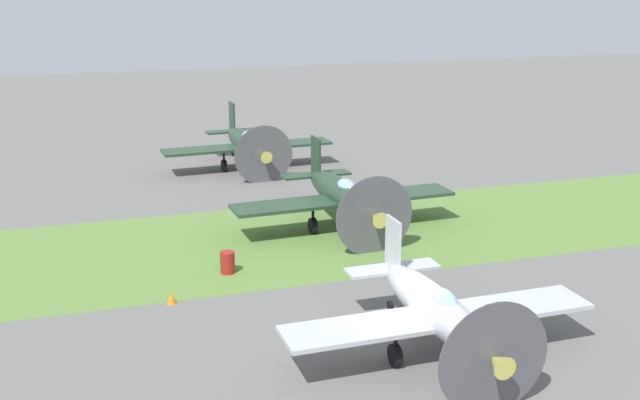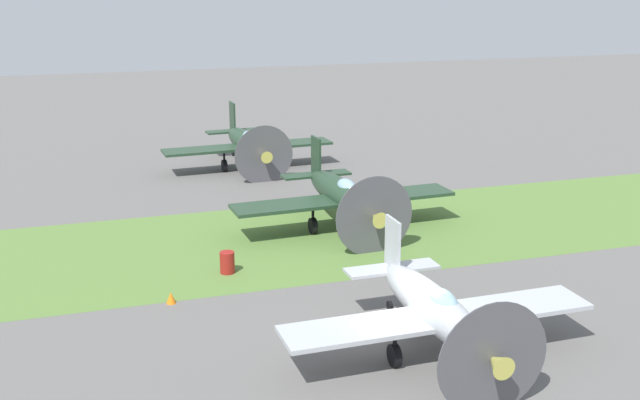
{
  "view_description": "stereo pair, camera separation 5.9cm",
  "coord_description": "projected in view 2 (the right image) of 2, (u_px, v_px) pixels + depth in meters",
  "views": [
    {
      "loc": [
        9.5,
        21.08,
        11.67
      ],
      "look_at": [
        -1.21,
        -12.61,
        1.42
      ],
      "focal_mm": 43.57,
      "sensor_mm": 36.0,
      "label": 1
    },
    {
      "loc": [
        9.45,
        21.09,
        11.67
      ],
      "look_at": [
        -1.21,
        -12.61,
        1.42
      ],
      "focal_mm": 43.57,
      "sensor_mm": 36.0,
      "label": 2
    }
  ],
  "objects": [
    {
      "name": "grass_verge",
      "position": [
        302.0,
        238.0,
        35.8
      ],
      "size": [
        120.0,
        11.0,
        0.01
      ],
      "primitive_type": "cube",
      "color": "#567A38",
      "rests_on": "ground"
    },
    {
      "name": "ground_plane",
      "position": [
        401.0,
        347.0,
        25.3
      ],
      "size": [
        160.0,
        160.0,
        0.0
      ],
      "primitive_type": "plane",
      "color": "#605E5B"
    },
    {
      "name": "fuel_drum",
      "position": [
        227.0,
        262.0,
        31.52
      ],
      "size": [
        0.6,
        0.6,
        0.9
      ],
      "primitive_type": "cylinder",
      "color": "maroon",
      "rests_on": "ground"
    },
    {
      "name": "airplane_trail",
      "position": [
        247.0,
        143.0,
        48.43
      ],
      "size": [
        10.68,
        8.45,
        3.81
      ],
      "rotation": [
        0.0,
        0.0,
        0.05
      ],
      "color": "#233D28",
      "rests_on": "ground"
    },
    {
      "name": "airplane_wingman",
      "position": [
        342.0,
        195.0,
        36.91
      ],
      "size": [
        10.91,
        8.64,
        3.89
      ],
      "rotation": [
        0.0,
        0.0,
        0.05
      ],
      "color": "#233D28",
      "rests_on": "ground"
    },
    {
      "name": "runway_marker_cone",
      "position": [
        171.0,
        298.0,
        28.66
      ],
      "size": [
        0.36,
        0.36,
        0.44
      ],
      "primitive_type": "cone",
      "color": "orange",
      "rests_on": "ground"
    },
    {
      "name": "airplane_lead",
      "position": [
        436.0,
        309.0,
        24.48
      ],
      "size": [
        10.21,
        8.12,
        3.66
      ],
      "rotation": [
        0.0,
        0.0,
        0.01
      ],
      "color": "#B2B7BC",
      "rests_on": "ground"
    }
  ]
}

